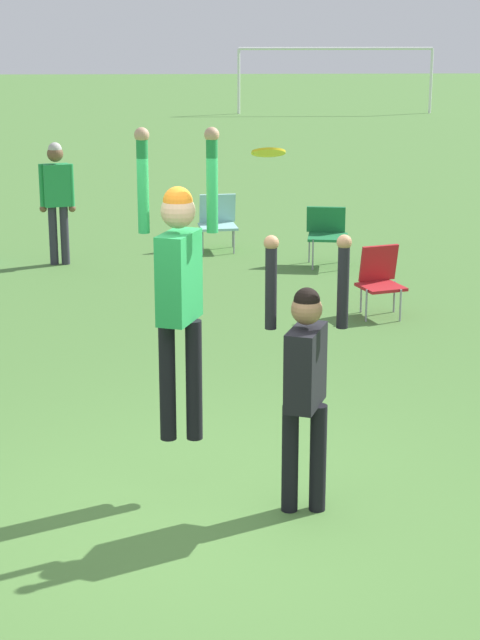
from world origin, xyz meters
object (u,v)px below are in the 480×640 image
at_px(camping_chair_4, 380,277).
at_px(person_defending, 306,370).
at_px(frisbee, 268,152).
at_px(camping_chair_2, 218,219).
at_px(person_jumping, 179,278).
at_px(person_spectator_near, 57,192).
at_px(camping_chair_5, 327,231).

bearing_deg(camping_chair_4, person_defending, 56.44).
xyz_separation_m(frisbee, camping_chair_4, (1.69, 5.10, -2.10)).
bearing_deg(camping_chair_2, frisbee, 84.37).
xyz_separation_m(person_jumping, person_spectator_near, (-1.83, 7.73, -0.61)).
bearing_deg(person_spectator_near, camping_chair_2, 6.35).
bearing_deg(camping_chair_2, person_jumping, 80.36).
relative_size(frisbee, camping_chair_5, 0.28).
xyz_separation_m(person_defending, camping_chair_2, (-0.41, 9.00, -0.60)).
relative_size(person_jumping, frisbee, 9.94).
bearing_deg(person_spectator_near, camping_chair_5, -18.79).
distance_m(person_jumping, frisbee, 1.12).
distance_m(person_defending, camping_chair_5, 7.97).
relative_size(camping_chair_2, camping_chair_5, 1.01).
bearing_deg(camping_chair_5, camping_chair_2, -27.92).
relative_size(camping_chair_2, person_spectator_near, 0.48).
bearing_deg(camping_chair_2, camping_chair_5, 137.09).
distance_m(person_jumping, person_spectator_near, 7.97).
bearing_deg(camping_chair_5, frisbee, 88.31).
bearing_deg(person_defending, camping_chair_2, -156.92).
height_order(person_defending, frisbee, frisbee).
bearing_deg(person_spectator_near, person_defending, -87.47).
height_order(frisbee, camping_chair_5, frisbee).
relative_size(person_defending, camping_chair_4, 2.45).
height_order(camping_chair_2, camping_chair_4, camping_chair_2).
distance_m(person_jumping, camping_chair_4, 5.51).
xyz_separation_m(frisbee, person_spectator_near, (-2.44, 7.97, -1.52)).
bearing_deg(person_defending, person_spectator_near, -141.02).
height_order(person_defending, camping_chair_4, person_defending).
xyz_separation_m(person_defending, frisbee, (-0.26, 0.09, 1.50)).
relative_size(camping_chair_5, person_spectator_near, 0.47).
distance_m(person_defending, camping_chair_2, 9.03).
distance_m(person_defending, camping_chair_4, 5.41).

